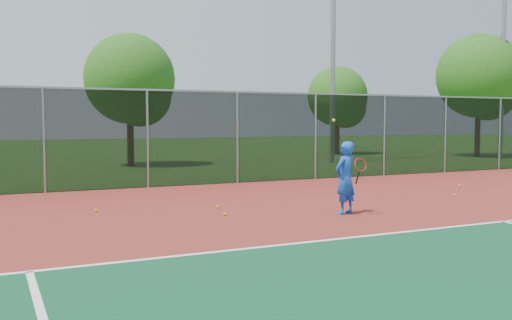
% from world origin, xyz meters
% --- Properties ---
extents(court_apron, '(30.00, 20.00, 0.02)m').
position_xyz_m(court_apron, '(0.00, 2.00, 0.01)').
color(court_apron, maroon).
rests_on(court_apron, ground).
extents(fence_back, '(30.00, 0.06, 3.03)m').
position_xyz_m(fence_back, '(0.00, 12.00, 1.56)').
color(fence_back, black).
rests_on(fence_back, court_apron).
extents(tennis_player, '(0.68, 0.69, 2.11)m').
position_xyz_m(tennis_player, '(-0.35, 5.22, 0.83)').
color(tennis_player, blue).
rests_on(tennis_player, court_apron).
extents(practice_ball_1, '(0.07, 0.07, 0.07)m').
position_xyz_m(practice_ball_1, '(-5.28, 7.85, 0.06)').
color(practice_ball_1, '#C2C917').
rests_on(practice_ball_1, court_apron).
extents(practice_ball_3, '(0.07, 0.07, 0.07)m').
position_xyz_m(practice_ball_3, '(4.07, 6.43, 0.06)').
color(practice_ball_3, '#C2C917').
rests_on(practice_ball_3, court_apron).
extents(practice_ball_4, '(0.07, 0.07, 0.07)m').
position_xyz_m(practice_ball_4, '(-2.58, 7.21, 0.06)').
color(practice_ball_4, '#C2C917').
rests_on(practice_ball_4, court_apron).
extents(practice_ball_5, '(0.07, 0.07, 0.07)m').
position_xyz_m(practice_ball_5, '(-2.84, 6.15, 0.06)').
color(practice_ball_5, '#C2C917').
rests_on(practice_ball_5, court_apron).
extents(practice_ball_6, '(0.07, 0.07, 0.07)m').
position_xyz_m(practice_ball_6, '(5.81, 8.01, 0.06)').
color(practice_ball_6, '#C2C917').
rests_on(practice_ball_6, court_apron).
extents(floodlight_n, '(0.90, 0.40, 13.22)m').
position_xyz_m(floodlight_n, '(7.84, 18.38, 7.39)').
color(floodlight_n, gray).
rests_on(floodlight_n, ground).
extents(floodlight_ne, '(0.90, 0.40, 13.22)m').
position_xyz_m(floodlight_ne, '(17.97, 17.20, 7.39)').
color(floodlight_ne, gray).
rests_on(floodlight_ne, ground).
extents(tree_back_left, '(4.10, 4.10, 6.02)m').
position_xyz_m(tree_back_left, '(-1.42, 20.65, 3.77)').
color(tree_back_left, '#3D2316').
rests_on(tree_back_left, ground).
extents(tree_back_mid, '(3.67, 3.67, 5.39)m').
position_xyz_m(tree_back_mid, '(12.19, 24.30, 3.38)').
color(tree_back_mid, '#3D2316').
rests_on(tree_back_mid, ground).
extents(tree_back_right, '(4.75, 4.75, 6.97)m').
position_xyz_m(tree_back_right, '(17.96, 18.66, 4.38)').
color(tree_back_right, '#3D2316').
rests_on(tree_back_right, ground).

